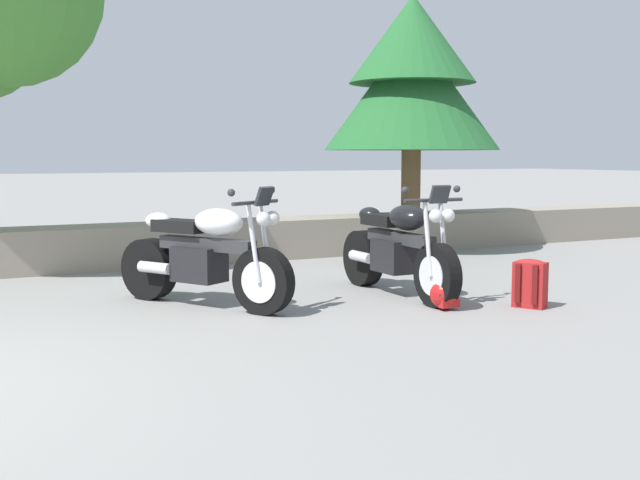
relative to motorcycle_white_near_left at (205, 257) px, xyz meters
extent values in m
cylinder|color=black|center=(0.36, -0.59, -0.18)|extent=(0.44, 0.60, 0.62)
cylinder|color=black|center=(-0.38, 0.64, -0.18)|extent=(0.47, 0.62, 0.62)
cylinder|color=silver|center=(0.36, -0.59, -0.18)|extent=(0.34, 0.41, 0.38)
cube|color=black|center=(-0.04, 0.07, -0.08)|extent=(0.52, 0.58, 0.34)
cube|color=#2D2D30|center=(0.01, -0.02, 0.12)|extent=(0.69, 1.01, 0.12)
ellipsoid|color=white|center=(0.09, -0.15, 0.34)|extent=(0.56, 0.62, 0.26)
cube|color=black|center=(-0.16, 0.26, 0.28)|extent=(0.51, 0.61, 0.12)
ellipsoid|color=white|center=(-0.31, 0.52, 0.32)|extent=(0.33, 0.35, 0.16)
cylinder|color=#2D2D30|center=(0.32, -0.53, 0.54)|extent=(0.58, 0.37, 0.04)
sphere|color=silver|center=(0.45, -0.61, 0.40)|extent=(0.13, 0.13, 0.13)
sphere|color=silver|center=(0.33, -0.68, 0.40)|extent=(0.13, 0.13, 0.13)
cube|color=#26282D|center=(0.37, -0.61, 0.60)|extent=(0.22, 0.18, 0.18)
cylinder|color=silver|center=(-0.40, 0.35, -0.13)|extent=(0.29, 0.38, 0.11)
cylinder|color=silver|center=(0.42, -0.51, 0.18)|extent=(0.12, 0.16, 0.73)
cylinder|color=silver|center=(0.26, -0.61, 0.18)|extent=(0.12, 0.16, 0.73)
sphere|color=#2D2D30|center=(0.56, -0.34, 0.64)|extent=(0.07, 0.07, 0.07)
sphere|color=#2D2D30|center=(0.04, -0.65, 0.64)|extent=(0.07, 0.07, 0.07)
cylinder|color=black|center=(1.99, -1.03, -0.18)|extent=(0.14, 0.62, 0.62)
cylinder|color=black|center=(1.99, 0.41, -0.18)|extent=(0.18, 0.62, 0.62)
cylinder|color=silver|center=(1.99, -1.03, -0.18)|extent=(0.16, 0.38, 0.38)
cube|color=black|center=(1.99, -0.26, -0.08)|extent=(0.32, 0.48, 0.34)
cube|color=#2D2D30|center=(1.99, -0.36, 0.12)|extent=(0.14, 1.10, 0.12)
ellipsoid|color=black|center=(1.99, -0.51, 0.34)|extent=(0.34, 0.52, 0.26)
cube|color=black|center=(1.99, -0.03, 0.28)|extent=(0.26, 0.56, 0.12)
ellipsoid|color=black|center=(1.99, 0.27, 0.32)|extent=(0.22, 0.28, 0.16)
cylinder|color=#2D2D30|center=(1.99, -0.95, 0.54)|extent=(0.66, 0.04, 0.04)
sphere|color=silver|center=(2.06, -1.09, 0.40)|extent=(0.13, 0.13, 0.13)
sphere|color=silver|center=(1.92, -1.09, 0.40)|extent=(0.13, 0.13, 0.13)
cube|color=#26282D|center=(1.99, -1.05, 0.60)|extent=(0.20, 0.10, 0.18)
cylinder|color=silver|center=(1.83, 0.17, -0.13)|extent=(0.11, 0.38, 0.11)
cylinder|color=silver|center=(2.08, -0.99, 0.18)|extent=(0.04, 0.16, 0.73)
cylinder|color=silver|center=(1.90, -0.99, 0.18)|extent=(0.04, 0.16, 0.73)
sphere|color=#2D2D30|center=(2.29, -0.91, 0.64)|extent=(0.07, 0.07, 0.07)
sphere|color=#2D2D30|center=(1.69, -0.91, 0.64)|extent=(0.07, 0.07, 0.07)
cube|color=#A31E1E|center=(2.78, -1.43, -0.27)|extent=(0.31, 0.35, 0.44)
cube|color=#A31E1E|center=(2.88, -1.37, -0.31)|extent=(0.16, 0.23, 0.24)
ellipsoid|color=#A31E1E|center=(2.78, -1.43, -0.06)|extent=(0.29, 0.33, 0.08)
cube|color=#591010|center=(2.65, -1.41, -0.25)|extent=(0.05, 0.06, 0.37)
cube|color=#591010|center=(2.73, -1.55, -0.25)|extent=(0.05, 0.06, 0.37)
sphere|color=#B21919|center=(2.00, -1.13, -0.35)|extent=(0.28, 0.28, 0.28)
ellipsoid|color=black|center=(2.00, -1.21, -0.34)|extent=(0.23, 0.06, 0.12)
cube|color=#B21919|center=(2.00, -1.21, -0.42)|extent=(0.20, 0.08, 0.08)
cylinder|color=brown|center=(4.27, 2.94, 0.72)|extent=(0.30, 0.30, 1.32)
cone|color=#23602D|center=(4.27, 2.94, 1.96)|extent=(2.67, 2.67, 1.82)
cone|color=#23602D|center=(4.27, 2.94, 2.71)|extent=(1.92, 1.92, 1.31)
camera|label=1|loc=(-2.33, -7.15, 0.97)|focal=43.83mm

